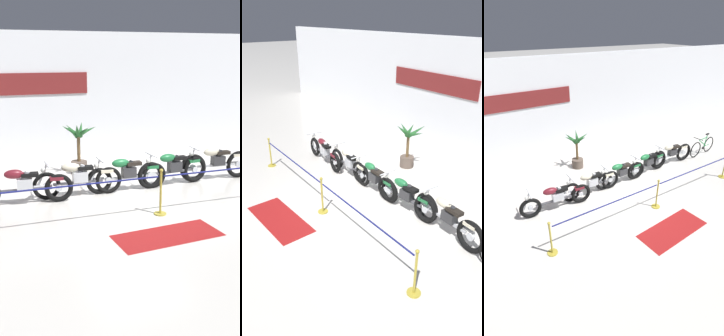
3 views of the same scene
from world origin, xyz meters
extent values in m
plane|color=silver|center=(0.00, 0.00, 0.00)|extent=(120.00, 120.00, 0.00)
cube|color=white|center=(0.00, 5.12, 2.10)|extent=(28.00, 0.25, 4.20)
cube|color=maroon|center=(-1.98, 4.98, 2.52)|extent=(4.27, 0.04, 0.70)
torus|color=black|center=(-3.54, 0.54, 0.35)|extent=(0.70, 0.18, 0.69)
torus|color=black|center=(-1.85, 0.40, 0.35)|extent=(0.70, 0.18, 0.69)
cylinder|color=silver|center=(-3.54, 0.54, 0.35)|extent=(0.17, 0.09, 0.16)
cylinder|color=silver|center=(-1.85, 0.40, 0.35)|extent=(0.17, 0.09, 0.16)
cylinder|color=silver|center=(-3.63, 0.55, 0.63)|extent=(0.31, 0.08, 0.59)
cube|color=silver|center=(-2.64, 0.46, 0.51)|extent=(0.38, 0.25, 0.26)
cylinder|color=silver|center=(-2.69, 0.47, 0.71)|extent=(0.19, 0.12, 0.24)
cylinder|color=silver|center=(-2.60, 0.46, 0.71)|extent=(0.19, 0.12, 0.24)
cylinder|color=silver|center=(-2.33, 0.58, 0.37)|extent=(0.70, 0.13, 0.07)
cube|color=#47474C|center=(-2.69, 0.47, 0.37)|extent=(1.36, 0.17, 0.06)
ellipsoid|color=maroon|center=(-2.87, 0.48, 0.77)|extent=(0.48, 0.26, 0.22)
cube|color=black|center=(-2.51, 0.45, 0.73)|extent=(0.42, 0.23, 0.09)
cube|color=maroon|center=(-1.90, 0.40, 0.59)|extent=(0.33, 0.19, 0.08)
cylinder|color=silver|center=(-3.52, 0.54, 0.90)|extent=(0.09, 0.62, 0.04)
sphere|color=silver|center=(-3.60, 0.55, 0.76)|extent=(0.14, 0.14, 0.14)
torus|color=black|center=(-2.10, 0.64, 0.35)|extent=(0.70, 0.12, 0.70)
torus|color=black|center=(-0.52, 0.59, 0.35)|extent=(0.70, 0.12, 0.70)
cylinder|color=silver|center=(-2.10, 0.64, 0.35)|extent=(0.17, 0.09, 0.17)
cylinder|color=silver|center=(-0.52, 0.59, 0.35)|extent=(0.17, 0.09, 0.17)
cylinder|color=silver|center=(-2.19, 0.65, 0.63)|extent=(0.30, 0.07, 0.59)
cube|color=silver|center=(-1.26, 0.62, 0.51)|extent=(0.37, 0.23, 0.26)
cylinder|color=silver|center=(-1.30, 0.62, 0.71)|extent=(0.18, 0.12, 0.24)
cylinder|color=silver|center=(-1.22, 0.62, 0.71)|extent=(0.18, 0.12, 0.24)
cylinder|color=silver|center=(-0.96, 0.75, 0.37)|extent=(0.70, 0.09, 0.07)
cube|color=#47474C|center=(-1.31, 0.62, 0.37)|extent=(1.26, 0.10, 0.06)
ellipsoid|color=beige|center=(-1.49, 0.62, 0.77)|extent=(0.47, 0.23, 0.22)
cube|color=black|center=(-1.13, 0.61, 0.73)|extent=(0.41, 0.21, 0.09)
cube|color=beige|center=(-0.57, 0.59, 0.60)|extent=(0.32, 0.17, 0.08)
cylinder|color=silver|center=(-2.08, 0.64, 0.90)|extent=(0.06, 0.62, 0.04)
sphere|color=silver|center=(-2.16, 0.65, 0.76)|extent=(0.14, 0.14, 0.14)
torus|color=black|center=(-0.76, 0.63, 0.34)|extent=(0.69, 0.12, 0.69)
torus|color=black|center=(0.75, 0.62, 0.34)|extent=(0.69, 0.12, 0.69)
cylinder|color=silver|center=(-0.76, 0.63, 0.34)|extent=(0.16, 0.08, 0.16)
cylinder|color=silver|center=(0.75, 0.62, 0.34)|extent=(0.16, 0.08, 0.16)
cylinder|color=silver|center=(-0.85, 0.64, 0.63)|extent=(0.30, 0.06, 0.59)
cube|color=#2D2D30|center=(0.04, 0.62, 0.50)|extent=(0.36, 0.22, 0.26)
cylinder|color=#2D2D30|center=(0.00, 0.63, 0.70)|extent=(0.18, 0.11, 0.24)
cylinder|color=#2D2D30|center=(0.08, 0.62, 0.70)|extent=(0.18, 0.11, 0.24)
cylinder|color=silver|center=(0.34, 0.76, 0.36)|extent=(0.70, 0.08, 0.07)
cube|color=#ADAFB5|center=(-0.01, 0.63, 0.36)|extent=(1.21, 0.07, 0.06)
ellipsoid|color=#1E6B38|center=(-0.19, 0.63, 0.76)|extent=(0.46, 0.23, 0.22)
cube|color=black|center=(0.17, 0.62, 0.72)|extent=(0.40, 0.20, 0.09)
cube|color=#1E6B38|center=(0.70, 0.62, 0.59)|extent=(0.32, 0.16, 0.08)
cylinder|color=silver|center=(-0.74, 0.63, 0.89)|extent=(0.04, 0.62, 0.04)
sphere|color=silver|center=(-0.82, 0.63, 0.75)|extent=(0.14, 0.14, 0.14)
torus|color=black|center=(0.64, 0.62, 0.36)|extent=(0.73, 0.17, 0.73)
torus|color=black|center=(2.04, 0.72, 0.36)|extent=(0.73, 0.17, 0.73)
cylinder|color=silver|center=(0.64, 0.62, 0.36)|extent=(0.18, 0.09, 0.17)
cylinder|color=silver|center=(2.04, 0.72, 0.36)|extent=(0.18, 0.09, 0.17)
cylinder|color=silver|center=(0.55, 0.61, 0.65)|extent=(0.31, 0.08, 0.59)
cube|color=#2D2D30|center=(1.39, 0.67, 0.52)|extent=(0.38, 0.25, 0.26)
cylinder|color=#2D2D30|center=(1.35, 0.67, 0.72)|extent=(0.19, 0.12, 0.24)
cylinder|color=#2D2D30|center=(1.43, 0.68, 0.72)|extent=(0.19, 0.12, 0.24)
cylinder|color=silver|center=(1.68, 0.83, 0.38)|extent=(0.70, 0.12, 0.07)
cube|color=#47474C|center=(1.34, 0.67, 0.38)|extent=(1.12, 0.14, 0.06)
ellipsoid|color=#1E6B38|center=(1.16, 0.66, 0.78)|extent=(0.48, 0.25, 0.22)
cube|color=black|center=(1.52, 0.68, 0.74)|extent=(0.41, 0.23, 0.09)
cube|color=#1E6B38|center=(1.99, 0.72, 0.62)|extent=(0.33, 0.18, 0.08)
cylinder|color=silver|center=(0.66, 0.62, 0.91)|extent=(0.08, 0.62, 0.04)
sphere|color=silver|center=(0.58, 0.61, 0.77)|extent=(0.14, 0.14, 0.14)
torus|color=black|center=(2.02, 0.79, 0.39)|extent=(0.79, 0.17, 0.79)
torus|color=black|center=(3.46, 0.70, 0.39)|extent=(0.79, 0.17, 0.79)
cylinder|color=silver|center=(2.02, 0.79, 0.39)|extent=(0.19, 0.09, 0.19)
cylinder|color=silver|center=(3.46, 0.70, 0.39)|extent=(0.19, 0.09, 0.19)
cylinder|color=silver|center=(1.93, 0.79, 0.68)|extent=(0.31, 0.07, 0.59)
cube|color=#2D2D30|center=(2.79, 0.74, 0.55)|extent=(0.37, 0.24, 0.26)
cylinder|color=#2D2D30|center=(2.75, 0.74, 0.75)|extent=(0.19, 0.12, 0.24)
cylinder|color=#2D2D30|center=(2.83, 0.74, 0.75)|extent=(0.19, 0.12, 0.24)
cylinder|color=silver|center=(3.10, 0.86, 0.41)|extent=(0.70, 0.11, 0.07)
cube|color=#ADAFB5|center=(2.74, 0.74, 0.41)|extent=(1.16, 0.13, 0.06)
ellipsoid|color=beige|center=(2.56, 0.76, 0.81)|extent=(0.47, 0.25, 0.22)
cube|color=black|center=(2.92, 0.73, 0.77)|extent=(0.41, 0.22, 0.09)
cube|color=beige|center=(3.41, 0.70, 0.67)|extent=(0.33, 0.18, 0.08)
cylinder|color=silver|center=(2.04, 0.79, 0.94)|extent=(0.07, 0.62, 0.04)
sphere|color=silver|center=(1.96, 0.79, 0.80)|extent=(0.14, 0.14, 0.14)
torus|color=black|center=(4.14, 0.60, 0.37)|extent=(0.73, 0.10, 0.73)
torus|color=black|center=(5.16, 0.69, 0.37)|extent=(0.73, 0.10, 0.73)
cylinder|color=#238442|center=(4.60, 0.64, 0.59)|extent=(0.60, 0.09, 0.43)
cylinder|color=#238442|center=(4.65, 0.65, 0.79)|extent=(0.55, 0.08, 0.04)
cylinder|color=#238442|center=(4.85, 0.66, 0.67)|extent=(0.15, 0.05, 0.55)
cube|color=black|center=(4.89, 0.67, 0.95)|extent=(0.19, 0.09, 0.05)
cylinder|color=#238442|center=(4.96, 0.67, 0.37)|extent=(0.46, 0.07, 0.03)
cylinder|color=black|center=(4.20, 0.61, 0.89)|extent=(0.07, 0.48, 0.03)
cylinder|color=black|center=(4.73, 0.65, 0.29)|extent=(0.12, 0.06, 0.12)
cylinder|color=brown|center=(-0.76, 2.68, 0.19)|extent=(0.48, 0.48, 0.37)
cylinder|color=brown|center=(-0.76, 2.68, 0.78)|extent=(0.10, 0.10, 0.80)
cone|color=#235B28|center=(-0.50, 2.71, 1.27)|extent=(0.67, 0.26, 0.36)
cone|color=#235B28|center=(-0.62, 2.92, 1.31)|extent=(0.41, 0.65, 0.51)
cone|color=#235B28|center=(-0.91, 2.89, 1.28)|extent=(0.42, 0.59, 0.46)
cone|color=#235B28|center=(-0.99, 2.71, 1.31)|extent=(0.59, 0.23, 0.44)
cone|color=#235B28|center=(-0.84, 2.49, 1.35)|extent=(0.32, 0.53, 0.54)
cone|color=#235B28|center=(-0.65, 2.52, 1.29)|extent=(0.39, 0.48, 0.46)
cylinder|color=gold|center=(-3.59, -1.19, 0.01)|extent=(0.28, 0.28, 0.03)
cylinder|color=gold|center=(-3.59, -1.19, 0.50)|extent=(0.05, 0.05, 0.95)
sphere|color=gold|center=(-3.59, -1.19, 1.01)|extent=(0.08, 0.08, 0.08)
cylinder|color=navy|center=(-1.74, -1.19, 0.88)|extent=(3.54, 0.04, 0.04)
cylinder|color=navy|center=(1.88, -1.19, 0.88)|extent=(3.41, 0.04, 0.04)
cylinder|color=gold|center=(0.10, -1.19, 0.01)|extent=(0.28, 0.28, 0.03)
cylinder|color=gold|center=(0.10, -1.19, 0.50)|extent=(0.05, 0.05, 0.95)
sphere|color=gold|center=(0.10, -1.19, 1.01)|extent=(0.08, 0.08, 0.08)
cylinder|color=gold|center=(3.65, -1.19, 0.01)|extent=(0.28, 0.28, 0.03)
cube|color=maroon|center=(-0.25, -2.29, 0.00)|extent=(2.21, 1.06, 0.01)
camera|label=1|loc=(-3.73, -9.18, 3.46)|focal=45.00mm
camera|label=2|loc=(6.89, -4.74, 4.89)|focal=35.00mm
camera|label=3|loc=(-5.18, -6.13, 5.34)|focal=28.00mm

